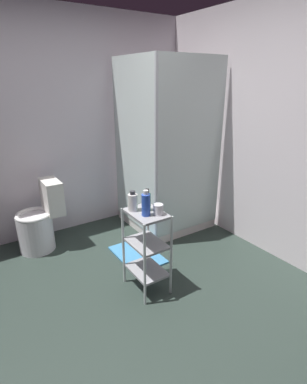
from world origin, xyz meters
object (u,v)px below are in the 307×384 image
Objects in this scene: storage_cart at (147,245)px; rinse_cup at (158,209)px; body_wash_bottle_green at (147,201)px; toilet at (40,222)px; lotion_bottle_white at (133,202)px; bath_mat at (137,255)px; shampoo_bottle_blue at (146,204)px; shower_stall at (164,192)px.

storage_cart is 0.36m from rinse_cup.
rinse_cup is at bearing 14.07° from body_wash_bottle_green.
toilet is 1.33m from lotion_bottle_white.
bath_mat is at bearing 146.95° from lotion_bottle_white.
toilet is 4.07× the size of body_wash_bottle_green.
shampoo_bottle_blue is at bearing -113.93° from rinse_cup.
lotion_bottle_white is at bearing -33.05° from bath_mat.
shampoo_bottle_blue is (1.26, 0.57, 0.52)m from toilet.
bath_mat is at bearing -56.87° from shower_stall.
rinse_cup is (0.12, 0.03, -0.04)m from body_wash_bottle_green.
shower_stall is 2.70× the size of storage_cart.
shampoo_bottle_blue reaches higher than bath_mat.
shower_stall is 22.82× the size of rinse_cup.
body_wash_bottle_green is 0.31× the size of bath_mat.
rinse_cup is at bearing 27.00° from toilet.
bath_mat is (0.71, 0.79, -0.31)m from toilet.
shower_stall reaches higher than shampoo_bottle_blue.
shampoo_bottle_blue is (0.05, -0.03, 0.40)m from storage_cart.
rinse_cup is (0.04, 0.09, -0.05)m from shampoo_bottle_blue.
storage_cart reaches higher than bath_mat.
storage_cart is (1.21, 0.60, 0.12)m from toilet.
lotion_bottle_white is (-0.09, -0.07, 0.38)m from storage_cart.
bath_mat is (-0.59, 0.13, -0.77)m from rinse_cup.
storage_cart is 3.47× the size of shampoo_bottle_blue.
body_wash_bottle_green is at bearing 142.38° from shampoo_bottle_blue.
shower_stall is 1.23m from body_wash_bottle_green.
bath_mat is (-0.55, 0.22, -0.83)m from shampoo_bottle_blue.
body_wash_bottle_green reaches higher than lotion_bottle_white.
shampoo_bottle_blue reaches higher than rinse_cup.
shower_stall reaches higher than bath_mat.
shampoo_bottle_blue is 0.10m from body_wash_bottle_green.
rinse_cup reaches higher than storage_cart.
bath_mat is at bearing 167.28° from rinse_cup.
shampoo_bottle_blue is 0.11m from rinse_cup.
toilet is 1.43m from body_wash_bottle_green.
lotion_bottle_white is at bearing -122.30° from body_wash_bottle_green.
shower_stall reaches higher than toilet.
shower_stall is at bearing 77.99° from toilet.
shampoo_bottle_blue is 1.24× the size of lotion_bottle_white.
lotion_bottle_white is 0.23m from rinse_cup.
body_wash_bottle_green is at bearing 28.18° from toilet.
shampoo_bottle_blue is 0.36× the size of bath_mat.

